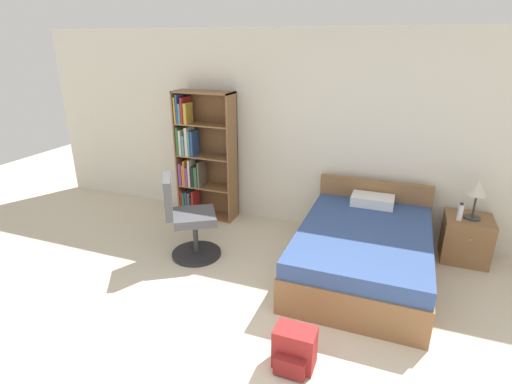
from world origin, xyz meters
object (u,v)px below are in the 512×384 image
at_px(office_chair, 188,221).
at_px(table_lamp, 478,190).
at_px(bed, 363,250).
at_px(nightstand, 466,238).
at_px(bookshelf, 199,157).
at_px(backpack_red, 294,349).
at_px(water_bottle, 460,212).

distance_m(office_chair, table_lamp, 3.30).
relative_size(bed, nightstand, 3.69).
bearing_deg(bookshelf, nightstand, -0.86).
distance_m(nightstand, table_lamp, 0.61).
distance_m(bookshelf, bed, 2.63).
xyz_separation_m(bed, backpack_red, (-0.33, -1.60, -0.12)).
bearing_deg(water_bottle, bookshelf, 177.10).
bearing_deg(office_chair, table_lamp, 19.29).
xyz_separation_m(bed, office_chair, (-1.98, -0.37, 0.17)).
bearing_deg(table_lamp, bed, -147.14).
xyz_separation_m(bookshelf, backpack_red, (2.11, -2.38, -0.72)).
height_order(office_chair, backpack_red, office_chair).
bearing_deg(water_bottle, backpack_red, -120.26).
xyz_separation_m(nightstand, table_lamp, (0.01, -0.02, 0.61)).
height_order(bookshelf, backpack_red, bookshelf).
distance_m(bed, office_chair, 2.02).
bearing_deg(bed, backpack_red, -101.65).
bearing_deg(table_lamp, backpack_red, -121.79).
height_order(bed, table_lamp, table_lamp).
bearing_deg(bookshelf, backpack_red, -48.54).
bearing_deg(table_lamp, nightstand, 127.85).
bearing_deg(backpack_red, table_lamp, 58.21).
relative_size(office_chair, table_lamp, 2.19).
distance_m(bookshelf, office_chair, 1.31).
height_order(nightstand, backpack_red, nightstand).
xyz_separation_m(table_lamp, water_bottle, (-0.14, -0.10, -0.25)).
xyz_separation_m(bookshelf, nightstand, (3.53, -0.05, -0.61)).
bearing_deg(water_bottle, table_lamp, 35.38).
distance_m(table_lamp, backpack_red, 2.82).
relative_size(office_chair, nightstand, 1.90).
bearing_deg(table_lamp, office_chair, -160.71).
relative_size(nightstand, water_bottle, 2.56).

